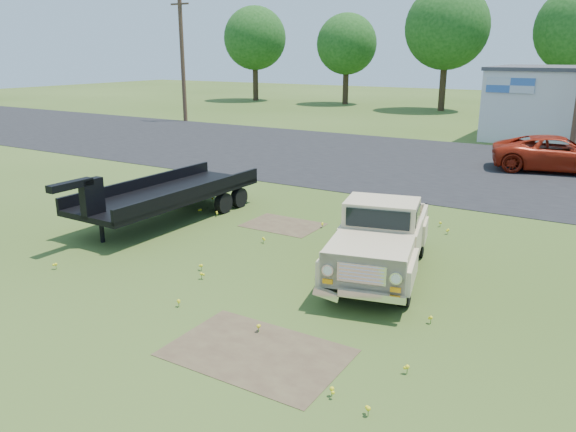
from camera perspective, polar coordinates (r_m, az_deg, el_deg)
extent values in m
plane|color=#354A17|center=(12.87, -1.15, -6.25)|extent=(140.00, 140.00, 0.00)
cube|color=black|center=(26.29, 16.70, 4.80)|extent=(90.00, 14.00, 0.02)
cube|color=#493727|center=(9.88, -3.18, -13.71)|extent=(3.00, 2.00, 0.01)
cube|color=#493727|center=(16.66, -0.51, -0.93)|extent=(2.20, 1.60, 0.01)
cube|color=silver|center=(33.54, 21.64, 12.24)|extent=(2.50, 0.08, 0.80)
cylinder|color=#472D21|center=(42.79, -10.67, 15.46)|extent=(0.30, 0.30, 9.00)
cube|color=#472D21|center=(42.91, -10.95, 20.40)|extent=(1.60, 0.12, 0.12)
cylinder|color=#342617|center=(60.78, -3.32, 13.33)|extent=(0.56, 0.56, 3.60)
sphere|color=#143F12|center=(60.71, -3.39, 17.59)|extent=(6.40, 6.40, 6.40)
cylinder|color=#342617|center=(56.64, 5.87, 12.87)|extent=(0.56, 0.56, 3.24)
sphere|color=#143F12|center=(56.55, 5.99, 16.99)|extent=(5.76, 5.76, 5.76)
cylinder|color=#342617|center=(51.65, 15.42, 12.47)|extent=(0.56, 0.56, 3.96)
sphere|color=#143F12|center=(51.61, 15.86, 17.97)|extent=(7.04, 7.04, 7.04)
cylinder|color=#342617|center=(50.80, 26.81, 11.17)|extent=(0.56, 0.56, 3.78)
imported|color=maroon|center=(26.75, 25.77, 5.68)|extent=(5.78, 3.61, 1.49)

